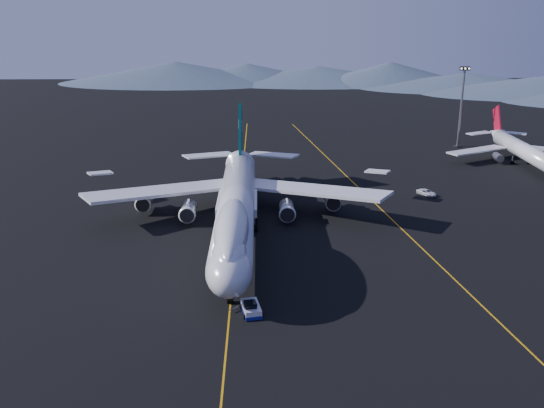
{
  "coord_description": "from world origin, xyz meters",
  "views": [
    {
      "loc": [
        4.2,
        -103.6,
        40.08
      ],
      "look_at": [
        6.47,
        0.09,
        6.0
      ],
      "focal_mm": 40.0,
      "sensor_mm": 36.0,
      "label": 1
    }
  ],
  "objects_px": {
    "pushback_tug": "(251,309)",
    "floodlight_mast": "(461,107)",
    "second_jet": "(522,150)",
    "service_van": "(427,193)",
    "boeing_747": "(236,205)"
  },
  "relations": [
    {
      "from": "floodlight_mast",
      "to": "second_jet",
      "type": "bearing_deg",
      "value": -64.11
    },
    {
      "from": "second_jet",
      "to": "floodlight_mast",
      "type": "bearing_deg",
      "value": 126.13
    },
    {
      "from": "service_van",
      "to": "floodlight_mast",
      "type": "bearing_deg",
      "value": 31.39
    },
    {
      "from": "boeing_747",
      "to": "service_van",
      "type": "height_order",
      "value": "boeing_747"
    },
    {
      "from": "boeing_747",
      "to": "pushback_tug",
      "type": "xyz_separation_m",
      "value": [
        2.99,
        -29.53,
        -5.19
      ]
    },
    {
      "from": "pushback_tug",
      "to": "second_jet",
      "type": "distance_m",
      "value": 106.86
    },
    {
      "from": "pushback_tug",
      "to": "service_van",
      "type": "relative_size",
      "value": 1.06
    },
    {
      "from": "second_jet",
      "to": "service_van",
      "type": "distance_m",
      "value": 42.12
    },
    {
      "from": "pushback_tug",
      "to": "floodlight_mast",
      "type": "bearing_deg",
      "value": 48.53
    },
    {
      "from": "boeing_747",
      "to": "pushback_tug",
      "type": "bearing_deg",
      "value": -84.22
    },
    {
      "from": "boeing_747",
      "to": "floodlight_mast",
      "type": "distance_m",
      "value": 95.9
    },
    {
      "from": "second_jet",
      "to": "boeing_747",
      "type": "bearing_deg",
      "value": -135.23
    },
    {
      "from": "pushback_tug",
      "to": "boeing_747",
      "type": "bearing_deg",
      "value": 85.08
    },
    {
      "from": "pushback_tug",
      "to": "floodlight_mast",
      "type": "xyz_separation_m",
      "value": [
        60.33,
        101.31,
        11.27
      ]
    },
    {
      "from": "service_van",
      "to": "boeing_747",
      "type": "bearing_deg",
      "value": 175.88
    }
  ]
}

